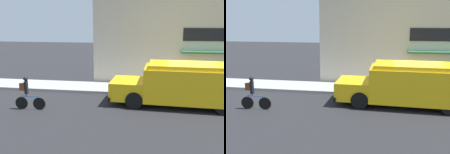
{
  "view_description": "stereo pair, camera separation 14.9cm",
  "coord_description": "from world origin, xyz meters",
  "views": [
    {
      "loc": [
        -2.05,
        -14.62,
        4.29
      ],
      "look_at": [
        -4.35,
        -0.2,
        1.1
      ],
      "focal_mm": 42.0,
      "sensor_mm": 36.0,
      "label": 1
    },
    {
      "loc": [
        -1.9,
        -14.6,
        4.29
      ],
      "look_at": [
        -4.35,
        -0.2,
        1.1
      ],
      "focal_mm": 42.0,
      "sensor_mm": 36.0,
      "label": 2
    }
  ],
  "objects": [
    {
      "name": "ground_plane",
      "position": [
        0.0,
        0.0,
        0.0
      ],
      "size": [
        70.0,
        70.0,
        0.0
      ],
      "primitive_type": "plane",
      "color": "#232326"
    },
    {
      "name": "sidewalk",
      "position": [
        0.0,
        1.17,
        0.08
      ],
      "size": [
        28.0,
        2.34,
        0.16
      ],
      "color": "#999993",
      "rests_on": "ground_plane"
    },
    {
      "name": "storefront",
      "position": [
        0.07,
        2.63,
        2.82
      ],
      "size": [
        12.12,
        1.11,
        5.65
      ],
      "color": "beige",
      "rests_on": "ground_plane"
    },
    {
      "name": "school_bus",
      "position": [
        -0.42,
        -1.41,
        1.14
      ],
      "size": [
        6.84,
        2.94,
        2.17
      ],
      "rotation": [
        0.0,
        0.0,
        -0.04
      ],
      "color": "yellow",
      "rests_on": "ground_plane"
    },
    {
      "name": "cyclist",
      "position": [
        -8.03,
        -3.22,
        0.82
      ],
      "size": [
        1.51,
        0.22,
        1.64
      ],
      "rotation": [
        0.0,
        0.0,
        0.05
      ],
      "color": "black",
      "rests_on": "ground_plane"
    },
    {
      "name": "trash_bin",
      "position": [
        0.51,
        1.77,
        0.65
      ],
      "size": [
        0.53,
        0.53,
        0.98
      ],
      "color": "slate",
      "rests_on": "sidewalk"
    }
  ]
}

